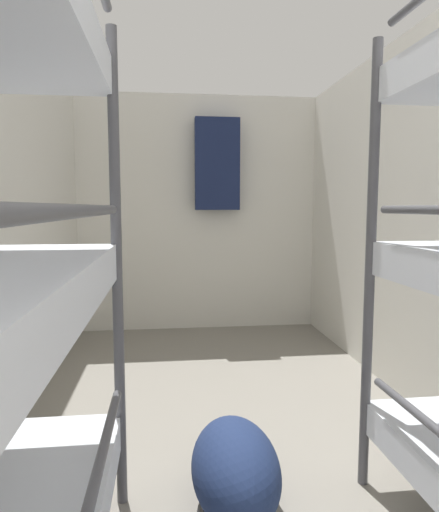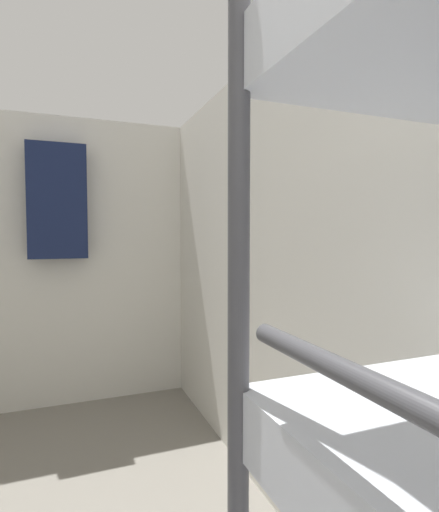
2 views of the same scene
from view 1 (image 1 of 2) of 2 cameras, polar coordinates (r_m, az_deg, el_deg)
wall_back at (r=4.72m, az=-2.67°, el=5.28°), size 2.54×0.06×2.38m
duffel_bag at (r=2.08m, az=1.98°, el=-25.05°), size 0.36×0.61×0.36m
hanging_coat at (r=4.61m, az=-0.29°, el=11.40°), size 0.44×0.12×0.90m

